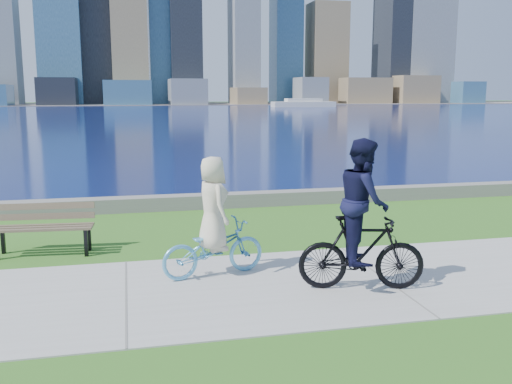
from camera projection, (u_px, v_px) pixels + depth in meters
ground at (126, 298)px, 8.26m from camera, size 320.00×320.00×0.00m
concrete_path at (126, 297)px, 8.26m from camera, size 80.00×3.50×0.02m
seawall at (125, 204)px, 14.18m from camera, size 90.00×0.50×0.35m
bay_water at (125, 113)px, 77.40m from camera, size 320.00×131.00×0.01m
far_shore at (125, 104)px, 133.09m from camera, size 320.00×30.00×0.12m
ferry_far at (303, 103)px, 108.88m from camera, size 12.02×3.43×1.63m
park_bench at (44, 224)px, 10.43m from camera, size 1.80×0.75×0.91m
cyclist_woman at (213, 232)px, 9.09m from camera, size 0.99×1.82×1.93m
cyclist_man at (362, 227)px, 8.41m from camera, size 0.97×1.94×2.27m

